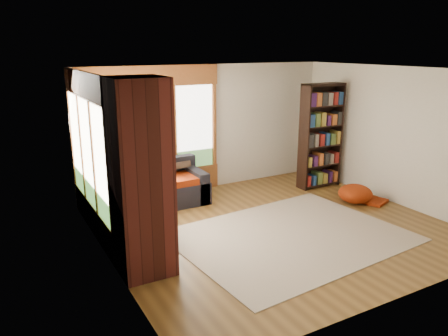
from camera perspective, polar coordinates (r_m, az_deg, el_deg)
name	(u,v)px	position (r m, az deg, el deg)	size (l,w,h in m)	color
floor	(275,227)	(7.49, 6.64, -7.67)	(5.50, 5.50, 0.00)	brown
ceiling	(280,70)	(6.89, 7.33, 12.60)	(5.50, 5.50, 0.00)	white
wall_back	(207,128)	(9.18, -2.21, 5.27)	(5.50, 0.04, 2.60)	silver
wall_front	(407,198)	(5.35, 22.82, -3.63)	(5.50, 0.04, 2.60)	silver
wall_left	(107,176)	(5.95, -15.08, -1.04)	(0.04, 5.00, 2.60)	silver
wall_right	(395,136)	(8.95, 21.45, 3.92)	(0.04, 5.00, 2.60)	silver
windows_back	(153,131)	(8.67, -9.24, 4.81)	(2.82, 0.10, 1.90)	#955326
windows_left	(88,153)	(7.08, -17.29, 1.84)	(0.10, 2.62, 1.90)	#955326
roller_blind	(77,120)	(7.81, -18.61, 5.98)	(0.03, 0.72, 0.90)	#697F58
brick_chimney	(141,179)	(5.71, -10.81, -1.45)	(0.70, 0.70, 2.60)	#471914
sectional_sofa	(131,199)	(8.01, -12.09, -4.03)	(2.20, 2.20, 0.80)	black
area_rug	(290,236)	(7.17, 8.67, -8.79)	(3.53, 2.70, 0.01)	silver
bookshelf	(321,136)	(9.50, 12.54, 4.09)	(0.95, 0.32, 2.22)	black
pouf	(355,193)	(8.89, 16.78, -3.15)	(0.65, 0.65, 0.35)	maroon
dog_tan	(141,172)	(7.79, -10.83, -0.48)	(1.17, 1.13, 0.57)	brown
dog_brindle	(134,184)	(7.41, -11.70, -2.03)	(0.78, 0.85, 0.41)	#372014
throw_pillows	(133,174)	(7.95, -11.79, -0.73)	(1.98, 1.68, 0.45)	#32281F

